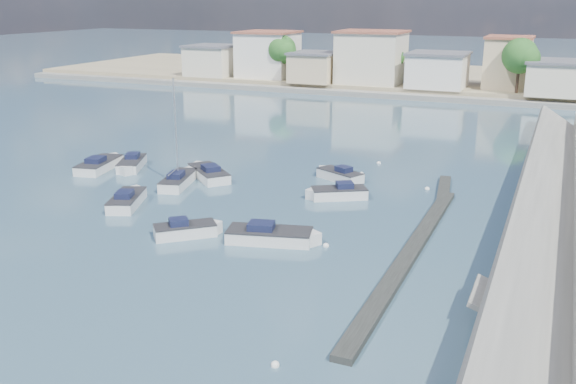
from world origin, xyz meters
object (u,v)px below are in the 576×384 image
(motorboat_f, at_px, (338,175))
(motorboat_h, at_px, (274,237))
(motorboat_b, at_px, (189,231))
(motorboat_d, at_px, (336,194))
(motorboat_a, at_px, (128,200))
(motorboat_c, at_px, (208,173))
(motorboat_g, at_px, (131,165))
(motorboat_e, at_px, (101,165))
(sailboat, at_px, (179,180))

(motorboat_f, xyz_separation_m, motorboat_h, (1.02, -15.43, 0.00))
(motorboat_b, height_order, motorboat_d, same)
(motorboat_a, bearing_deg, motorboat_b, -26.68)
(motorboat_b, distance_m, motorboat_c, 14.17)
(motorboat_b, xyz_separation_m, motorboat_f, (4.55, 16.64, 0.00))
(motorboat_d, bearing_deg, motorboat_f, 107.25)
(motorboat_b, relative_size, motorboat_g, 0.77)
(motorboat_a, height_order, motorboat_g, same)
(motorboat_b, bearing_deg, motorboat_g, 137.57)
(motorboat_g, bearing_deg, motorboat_a, -54.94)
(motorboat_f, bearing_deg, motorboat_b, -105.28)
(motorboat_a, bearing_deg, motorboat_g, 125.06)
(motorboat_e, distance_m, motorboat_h, 24.28)
(motorboat_f, height_order, motorboat_h, same)
(motorboat_c, xyz_separation_m, motorboat_e, (-10.39, -1.26, -0.00))
(motorboat_b, relative_size, motorboat_e, 0.65)
(motorboat_b, bearing_deg, motorboat_c, 115.06)
(motorboat_c, bearing_deg, motorboat_h, -45.16)
(motorboat_g, relative_size, motorboat_h, 0.86)
(motorboat_a, xyz_separation_m, motorboat_d, (13.79, 7.68, -0.00))
(motorboat_e, distance_m, motorboat_g, 2.77)
(motorboat_c, distance_m, motorboat_d, 12.20)
(motorboat_g, relative_size, sailboat, 0.58)
(motorboat_e, bearing_deg, motorboat_b, -35.24)
(motorboat_e, distance_m, motorboat_f, 21.54)
(motorboat_e, height_order, sailboat, sailboat)
(motorboat_f, bearing_deg, sailboat, -150.26)
(motorboat_h, xyz_separation_m, sailboat, (-12.62, 8.80, 0.04))
(motorboat_c, relative_size, motorboat_g, 1.04)
(motorboat_d, xyz_separation_m, motorboat_h, (-0.57, -10.32, 0.00))
(motorboat_a, relative_size, motorboat_b, 1.31)
(motorboat_c, height_order, motorboat_g, same)
(motorboat_a, distance_m, motorboat_f, 17.68)
(motorboat_b, relative_size, motorboat_c, 0.74)
(motorboat_e, bearing_deg, motorboat_f, 13.58)
(motorboat_a, xyz_separation_m, sailboat, (0.59, 6.16, 0.04))
(motorboat_d, xyz_separation_m, motorboat_e, (-22.52, 0.05, 0.00))
(motorboat_f, bearing_deg, motorboat_e, -166.42)
(motorboat_d, height_order, motorboat_h, same)
(motorboat_b, relative_size, sailboat, 0.45)
(motorboat_b, bearing_deg, motorboat_e, 144.76)
(motorboat_a, xyz_separation_m, motorboat_h, (13.22, -2.64, -0.00))
(motorboat_c, xyz_separation_m, motorboat_d, (12.13, -1.31, -0.00))
(motorboat_b, distance_m, sailboat, 12.25)
(motorboat_g, xyz_separation_m, sailboat, (6.77, -2.64, 0.04))
(motorboat_a, height_order, motorboat_b, same)
(motorboat_c, bearing_deg, motorboat_e, -173.11)
(motorboat_a, distance_m, motorboat_b, 8.57)
(motorboat_c, height_order, motorboat_d, same)
(motorboat_d, distance_m, motorboat_f, 5.35)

